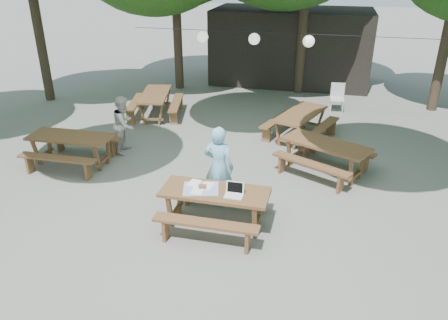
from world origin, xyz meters
The scene contains 13 objects.
ground centered at (0.00, 0.00, 0.00)m, with size 80.00×80.00×0.00m, color #62625E.
pavilion centered at (0.50, 10.50, 1.40)m, with size 6.00×3.00×2.80m, color black.
main_picnic_table centered at (0.25, -0.32, 0.39)m, with size 2.00×1.58×0.75m.
picnic_table_nw centered at (-3.82, 1.45, 0.39)m, with size 2.02×1.62×0.75m.
picnic_table_ne centered at (2.17, 2.46, 0.39)m, with size 2.40×2.26×0.75m.
picnic_table_far_w centered at (-3.16, 5.22, 0.39)m, with size 1.96×2.20×0.75m.
picnic_table_far_e centered at (1.43, 4.45, 0.39)m, with size 2.12×2.32×0.75m.
woman centered at (0.12, 0.45, 0.85)m, with size 0.62×0.41×1.71m, color #77C0DA.
second_person centered at (-2.90, 2.48, 0.74)m, with size 0.72×0.56×1.48m, color silver.
plastic_chair centered at (2.41, 7.09, 0.26)m, with size 0.47×0.47×0.90m.
laptop centered at (0.63, -0.39, 0.81)m, with size 0.33×0.26×0.24m.
tabletop_clutter centered at (-0.03, -0.31, 0.76)m, with size 0.77×0.69×0.08m.
paper_lanterns centered at (-0.19, 6.00, 2.40)m, with size 9.00×0.34×0.38m.
Camera 1 is at (2.07, -7.10, 4.70)m, focal length 35.00 mm.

